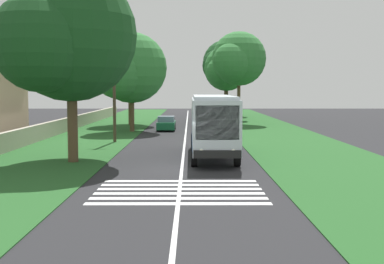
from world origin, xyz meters
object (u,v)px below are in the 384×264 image
at_px(trailing_car_0, 166,124).
at_px(trailing_car_1, 201,120).
at_px(trailing_car_3, 201,114).
at_px(roadside_tree_right_1, 225,70).
at_px(trailing_car_2, 203,117).
at_px(roadside_tree_right_2, 237,60).
at_px(roadside_tree_left_0, 129,70).
at_px(roadside_tree_left_2, 129,66).
at_px(roadside_tree_left_1, 67,40).
at_px(roadside_tree_right_0, 224,64).
at_px(utility_pole, 114,86).
at_px(coach_bus, 213,122).

relative_size(trailing_car_0, trailing_car_1, 1.00).
distance_m(trailing_car_3, roadside_tree_right_1, 7.27).
relative_size(trailing_car_2, roadside_tree_right_2, 0.40).
height_order(trailing_car_2, roadside_tree_left_0, roadside_tree_left_0).
height_order(roadside_tree_left_0, roadside_tree_left_2, roadside_tree_left_2).
bearing_deg(roadside_tree_left_1, roadside_tree_right_0, -13.69).
xyz_separation_m(trailing_car_1, utility_pole, (-18.21, 7.10, 3.71)).
height_order(trailing_car_0, trailing_car_2, same).
xyz_separation_m(roadside_tree_left_0, roadside_tree_right_2, (10.13, -11.27, 1.49)).
bearing_deg(roadside_tree_left_1, utility_pole, -5.26).
relative_size(trailing_car_2, roadside_tree_left_1, 0.40).
relative_size(trailing_car_2, roadside_tree_left_2, 0.42).
distance_m(roadside_tree_left_0, utility_pole, 9.75).
distance_m(trailing_car_1, roadside_tree_right_0, 21.80).
relative_size(coach_bus, roadside_tree_left_1, 1.04).
xyz_separation_m(trailing_car_2, utility_pole, (-23.45, 7.46, 3.71)).
height_order(coach_bus, roadside_tree_left_0, roadside_tree_left_0).
bearing_deg(trailing_car_3, coach_bus, 179.83).
bearing_deg(coach_bus, roadside_tree_right_0, -4.59).
height_order(coach_bus, roadside_tree_left_2, roadside_tree_left_2).
bearing_deg(roadside_tree_left_1, trailing_car_2, -13.92).
bearing_deg(trailing_car_2, utility_pole, 162.35).
xyz_separation_m(trailing_car_0, utility_pole, (-11.36, 3.46, 3.71)).
xyz_separation_m(trailing_car_2, roadside_tree_right_1, (4.83, -3.03, 5.96)).
xyz_separation_m(trailing_car_1, roadside_tree_right_1, (10.07, -3.39, 5.96)).
xyz_separation_m(coach_bus, utility_pole, (8.27, 7.22, 2.23)).
bearing_deg(roadside_tree_left_0, trailing_car_1, -39.60).
xyz_separation_m(trailing_car_0, roadside_tree_left_0, (-1.74, 3.46, 5.28)).
bearing_deg(roadside_tree_right_2, trailing_car_1, 110.29).
bearing_deg(trailing_car_1, roadside_tree_right_0, -10.82).
height_order(trailing_car_0, roadside_tree_right_2, roadside_tree_right_2).
distance_m(trailing_car_3, roadside_tree_left_2, 16.04).
bearing_deg(trailing_car_2, roadside_tree_right_0, -13.18).
bearing_deg(trailing_car_3, roadside_tree_right_2, -160.69).
distance_m(trailing_car_1, trailing_car_2, 5.25).
bearing_deg(roadside_tree_left_2, roadside_tree_right_1, -50.83).
height_order(trailing_car_3, roadside_tree_right_1, roadside_tree_right_1).
xyz_separation_m(roadside_tree_right_0, roadside_tree_right_2, (-18.67, -0.30, -0.41)).
height_order(roadside_tree_right_0, roadside_tree_right_1, roadside_tree_right_0).
relative_size(trailing_car_3, roadside_tree_left_2, 0.42).
bearing_deg(trailing_car_3, roadside_tree_right_0, -26.00).
bearing_deg(roadside_tree_right_2, trailing_car_3, 19.31).
xyz_separation_m(trailing_car_3, roadside_tree_left_1, (-41.56, 8.31, 6.17)).
relative_size(trailing_car_1, roadside_tree_left_2, 0.42).
relative_size(trailing_car_3, roadside_tree_left_1, 0.40).
xyz_separation_m(roadside_tree_left_1, roadside_tree_left_2, (29.37, 0.18, -0.12)).
height_order(coach_bus, roadside_tree_left_1, roadside_tree_left_1).
distance_m(trailing_car_0, roadside_tree_right_2, 13.31).
xyz_separation_m(trailing_car_2, roadside_tree_left_2, (-4.66, 8.62, 6.05)).
relative_size(roadside_tree_right_1, utility_pole, 1.16).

